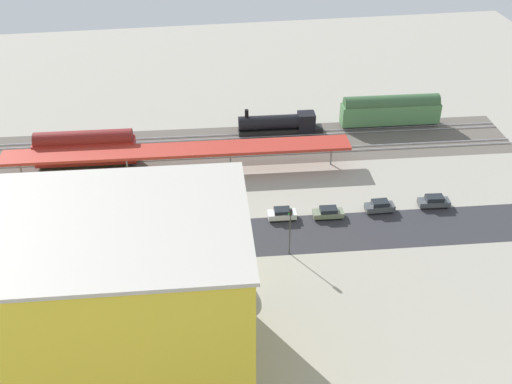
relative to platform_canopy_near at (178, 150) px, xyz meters
The scene contains 20 objects.
ground_plane 15.24m from the platform_canopy_near, 105.69° to the left, with size 177.20×177.20×0.00m, color #9E998C.
rail_bed 9.57m from the platform_canopy_near, 117.23° to the right, with size 110.75×14.38×0.01m, color #5B544C.
street_asphalt 19.94m from the platform_canopy_near, 101.74° to the left, with size 110.75×9.00×0.01m, color #2D2D33.
track_rails 9.50m from the platform_canopy_near, 117.23° to the right, with size 110.59×13.93×0.12m.
platform_canopy_near is the anchor object (origin of this frame).
locomotive 22.14m from the platform_canopy_near, 150.32° to the right, with size 15.56×3.42×4.97m.
passenger_coach 41.16m from the platform_canopy_near, 164.62° to the right, with size 18.57×3.91×6.06m.
freight_coach_far 15.90m from the platform_canopy_near, 16.58° to the right, with size 16.69×3.87×6.32m.
parked_car_0 40.99m from the platform_canopy_near, 157.10° to the left, with size 4.83×2.21×1.82m.
parked_car_1 33.34m from the platform_canopy_near, 151.24° to the left, with size 4.38×1.88×1.86m.
parked_car_2 26.88m from the platform_canopy_near, 142.27° to the left, with size 4.60×2.09×1.67m.
parked_car_3 21.46m from the platform_canopy_near, 132.37° to the left, with size 4.27×2.09×1.74m.
parked_car_4 16.79m from the platform_canopy_near, 110.26° to the left, with size 4.30×1.84×1.81m.
parked_car_5 16.65m from the platform_canopy_near, 82.29° to the left, with size 4.58×2.13×1.83m.
construction_building 43.40m from the platform_canopy_near, 71.32° to the left, with size 38.81×18.69×19.66m, color yellow.
construction_roof_slab 45.84m from the platform_canopy_near, 71.32° to the left, with size 39.41×19.29×0.40m, color #B7B2A8.
street_tree_0 24.27m from the platform_canopy_near, 92.47° to the left, with size 4.73×4.73×7.48m.
street_tree_1 23.67m from the platform_canopy_near, 91.88° to the left, with size 6.18×6.18×9.10m.
street_tree_2 26.68m from the platform_canopy_near, 62.83° to the left, with size 5.49×5.49×7.35m.
traffic_light 27.51m from the platform_canopy_near, 120.09° to the left, with size 0.50×0.36×7.38m.
Camera 1 is at (4.54, 74.53, 53.66)m, focal length 43.59 mm.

